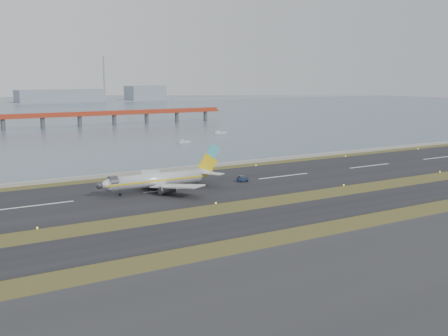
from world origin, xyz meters
The scene contains 10 objects.
ground centered at (0.00, 0.00, 0.00)m, with size 1000.00×1000.00×0.00m, color #374217.
apron_strip centered at (0.00, -55.00, 0.05)m, with size 1000.00×50.00×0.10m, color #2A2A2C.
taxiway_strip centered at (0.00, -12.00, 0.05)m, with size 1000.00×18.00×0.10m, color black.
runway_strip centered at (0.00, 30.00, 0.05)m, with size 1000.00×45.00×0.10m, color black.
seawall centered at (0.00, 60.00, 0.50)m, with size 1000.00×2.50×1.00m, color gray.
red_pier centered at (20.00, 250.00, 7.28)m, with size 260.00×5.00×10.20m.
airliner centered at (-4.62, 29.73, 3.46)m, with size 38.52×32.89×12.80m.
pushback_tug centered at (22.92, 29.07, 0.99)m, with size 3.46×2.40×2.04m.
workboat_near centered at (57.15, 130.89, 0.55)m, with size 7.49×3.48×1.75m.
workboat_far centered at (96.71, 160.51, 0.59)m, with size 7.77×2.69×1.87m.
Camera 1 is at (-73.67, -112.35, 32.21)m, focal length 45.00 mm.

